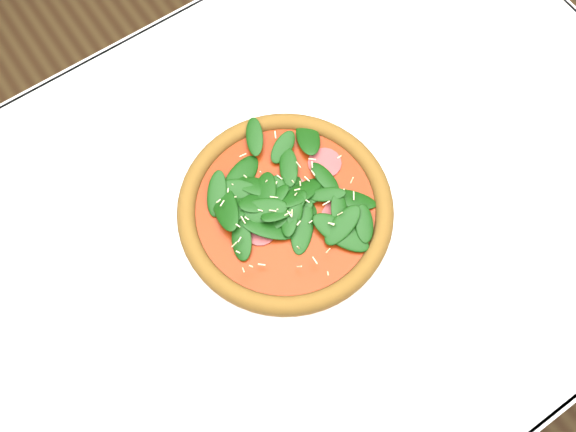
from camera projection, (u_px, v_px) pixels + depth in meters
ground at (285, 334)px, 1.59m from camera, size 6.00×6.00×0.00m
dining_table at (283, 250)px, 0.98m from camera, size 1.21×0.81×0.75m
plate at (285, 213)px, 0.89m from camera, size 0.34×0.34×0.01m
pizza at (285, 208)px, 0.87m from camera, size 0.37×0.37×0.04m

